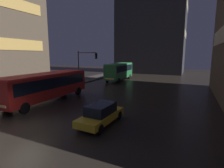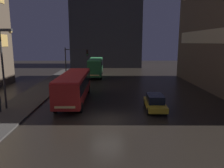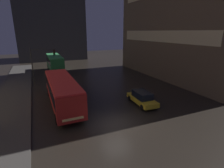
# 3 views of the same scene
# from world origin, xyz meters

# --- Properties ---
(ground_plane) EXTENTS (120.00, 120.00, 0.00)m
(ground_plane) POSITION_xyz_m (0.00, 0.00, 0.00)
(ground_plane) COLOR black
(sidewalk_left) EXTENTS (4.00, 48.00, 0.15)m
(sidewalk_left) POSITION_xyz_m (-9.00, 10.00, 0.07)
(sidewalk_left) COLOR #3D3A38
(sidewalk_left) RESTS_ON ground
(building_far_backdrop) EXTENTS (18.07, 12.00, 26.96)m
(building_far_backdrop) POSITION_xyz_m (-0.79, 43.60, 13.48)
(building_far_backdrop) COLOR #2D2D33
(building_far_backdrop) RESTS_ON ground
(bus_near) EXTENTS (2.65, 10.74, 3.07)m
(bus_near) POSITION_xyz_m (-3.71, 6.07, 1.90)
(bus_near) COLOR #AD1E19
(bus_near) RESTS_ON ground
(bus_far) EXTENTS (2.54, 9.26, 3.39)m
(bus_far) POSITION_xyz_m (-2.52, 23.70, 2.08)
(bus_far) COLOR #236B38
(bus_far) RESTS_ON ground
(car_taxi) EXTENTS (1.93, 4.37, 1.51)m
(car_taxi) POSITION_xyz_m (4.51, 2.89, 0.77)
(car_taxi) COLOR gold
(car_taxi) RESTS_ON ground
(traffic_light_main) EXTENTS (3.54, 0.35, 5.66)m
(traffic_light_main) POSITION_xyz_m (-5.25, 15.88, 3.88)
(traffic_light_main) COLOR #2D2D2D
(traffic_light_main) RESTS_ON ground
(street_lamp_sidewalk) EXTENTS (1.25, 0.36, 7.51)m
(street_lamp_sidewalk) POSITION_xyz_m (-9.58, 3.09, 5.13)
(street_lamp_sidewalk) COLOR #2D2D2D
(street_lamp_sidewalk) RESTS_ON sidewalk_left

